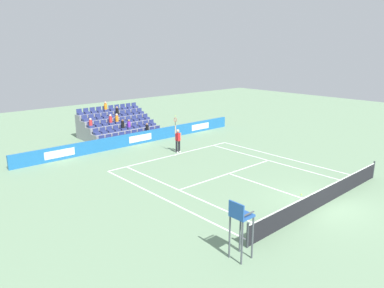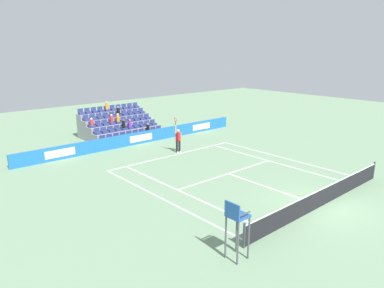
# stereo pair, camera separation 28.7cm
# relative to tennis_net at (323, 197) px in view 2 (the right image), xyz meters

# --- Properties ---
(ground_plane) EXTENTS (80.00, 80.00, 0.00)m
(ground_plane) POSITION_rel_tennis_net_xyz_m (0.00, 0.00, -0.49)
(ground_plane) COLOR gray
(line_baseline) EXTENTS (10.97, 0.10, 0.01)m
(line_baseline) POSITION_rel_tennis_net_xyz_m (0.00, -11.89, -0.49)
(line_baseline) COLOR white
(line_baseline) RESTS_ON ground
(line_service) EXTENTS (8.23, 0.10, 0.01)m
(line_service) POSITION_rel_tennis_net_xyz_m (0.00, -6.40, -0.49)
(line_service) COLOR white
(line_service) RESTS_ON ground
(line_centre_service) EXTENTS (0.10, 6.40, 0.01)m
(line_centre_service) POSITION_rel_tennis_net_xyz_m (0.00, -3.20, -0.49)
(line_centre_service) COLOR white
(line_centre_service) RESTS_ON ground
(line_singles_sideline_left) EXTENTS (0.10, 11.89, 0.01)m
(line_singles_sideline_left) POSITION_rel_tennis_net_xyz_m (4.12, -5.95, -0.49)
(line_singles_sideline_left) COLOR white
(line_singles_sideline_left) RESTS_ON ground
(line_singles_sideline_right) EXTENTS (0.10, 11.89, 0.01)m
(line_singles_sideline_right) POSITION_rel_tennis_net_xyz_m (-4.12, -5.95, -0.49)
(line_singles_sideline_right) COLOR white
(line_singles_sideline_right) RESTS_ON ground
(line_doubles_sideline_left) EXTENTS (0.10, 11.89, 0.01)m
(line_doubles_sideline_left) POSITION_rel_tennis_net_xyz_m (5.49, -5.95, -0.49)
(line_doubles_sideline_left) COLOR white
(line_doubles_sideline_left) RESTS_ON ground
(line_doubles_sideline_right) EXTENTS (0.10, 11.89, 0.01)m
(line_doubles_sideline_right) POSITION_rel_tennis_net_xyz_m (-5.49, -5.95, -0.49)
(line_doubles_sideline_right) COLOR white
(line_doubles_sideline_right) RESTS_ON ground
(line_centre_mark) EXTENTS (0.10, 0.20, 0.01)m
(line_centre_mark) POSITION_rel_tennis_net_xyz_m (0.00, -11.79, -0.49)
(line_centre_mark) COLOR white
(line_centre_mark) RESTS_ON ground
(sponsor_barrier) EXTENTS (20.39, 0.22, 0.98)m
(sponsor_barrier) POSITION_rel_tennis_net_xyz_m (0.00, -16.37, -0.00)
(sponsor_barrier) COLOR #1E66AD
(sponsor_barrier) RESTS_ON ground
(tennis_net) EXTENTS (11.97, 0.10, 1.07)m
(tennis_net) POSITION_rel_tennis_net_xyz_m (0.00, 0.00, 0.00)
(tennis_net) COLOR #33383D
(tennis_net) RESTS_ON ground
(tennis_player) EXTENTS (0.53, 0.37, 2.85)m
(tennis_player) POSITION_rel_tennis_net_xyz_m (-0.70, -12.28, 0.50)
(tennis_player) COLOR black
(tennis_player) RESTS_ON ground
(umpire_chair) EXTENTS (0.70, 0.70, 2.34)m
(umpire_chair) POSITION_rel_tennis_net_xyz_m (6.76, 0.29, 1.03)
(umpire_chair) COLOR #474C54
(umpire_chair) RESTS_ON ground
(stadium_stand) EXTENTS (6.20, 4.75, 3.02)m
(stadium_stand) POSITION_rel_tennis_net_xyz_m (0.00, -19.94, 0.32)
(stadium_stand) COLOR gray
(stadium_stand) RESTS_ON ground
(loose_tennis_ball) EXTENTS (0.07, 0.07, 0.07)m
(loose_tennis_ball) POSITION_rel_tennis_net_xyz_m (-0.35, -1.45, -0.46)
(loose_tennis_ball) COLOR #D1E533
(loose_tennis_ball) RESTS_ON ground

